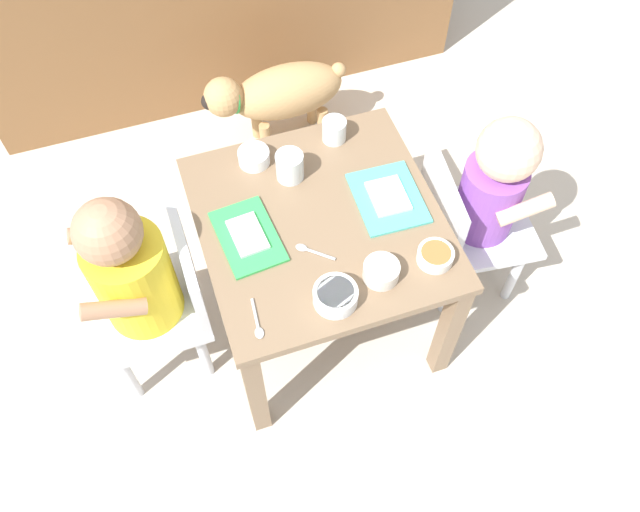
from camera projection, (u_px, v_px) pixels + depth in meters
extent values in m
plane|color=beige|center=(320.00, 310.00, 1.96)|extent=(7.00, 7.00, 0.00)
cube|color=#7A6047|center=(320.00, 223.00, 1.58)|extent=(0.57, 0.60, 0.03)
cube|color=#7A6047|center=(255.00, 391.00, 1.59)|extent=(0.04, 0.04, 0.43)
cube|color=#7A6047|center=(449.00, 329.00, 1.68)|extent=(0.04, 0.04, 0.43)
cube|color=#7A6047|center=(204.00, 221.00, 1.87)|extent=(0.04, 0.04, 0.43)
cube|color=#7A6047|center=(373.00, 176.00, 1.96)|extent=(0.04, 0.04, 0.43)
cube|color=silver|center=(148.00, 308.00, 1.67)|extent=(0.28, 0.28, 0.02)
cube|color=silver|center=(189.00, 270.00, 1.60)|extent=(0.02, 0.27, 0.22)
cylinder|color=yellow|center=(135.00, 280.00, 1.55)|extent=(0.19, 0.19, 0.27)
sphere|color=#A87A5B|center=(107.00, 232.00, 1.38)|extent=(0.15, 0.15, 0.15)
cylinder|color=silver|center=(116.00, 311.00, 1.82)|extent=(0.03, 0.03, 0.25)
cylinder|color=silver|center=(128.00, 375.00, 1.72)|extent=(0.03, 0.03, 0.25)
cylinder|color=silver|center=(187.00, 291.00, 1.85)|extent=(0.03, 0.03, 0.25)
cylinder|color=silver|center=(203.00, 352.00, 1.75)|extent=(0.03, 0.03, 0.25)
cylinder|color=#A87A5B|center=(99.00, 235.00, 1.54)|extent=(0.15, 0.04, 0.09)
cylinder|color=#A87A5B|center=(114.00, 309.00, 1.44)|extent=(0.15, 0.04, 0.09)
cube|color=silver|center=(479.00, 226.00, 1.81)|extent=(0.31, 0.31, 0.02)
cube|color=silver|center=(441.00, 207.00, 1.70)|extent=(0.05, 0.27, 0.22)
cylinder|color=purple|center=(488.00, 198.00, 1.71)|extent=(0.16, 0.16, 0.23)
sphere|color=beige|center=(509.00, 150.00, 1.56)|extent=(0.16, 0.16, 0.16)
cylinder|color=silver|center=(515.00, 274.00, 1.88)|extent=(0.03, 0.03, 0.25)
cylinder|color=silver|center=(490.00, 219.00, 1.99)|extent=(0.03, 0.03, 0.25)
cylinder|color=silver|center=(448.00, 287.00, 1.86)|extent=(0.03, 0.03, 0.25)
cylinder|color=silver|center=(427.00, 231.00, 1.97)|extent=(0.03, 0.03, 0.25)
cylinder|color=beige|center=(525.00, 209.00, 1.62)|extent=(0.15, 0.06, 0.09)
cylinder|color=beige|center=(499.00, 155.00, 1.72)|extent=(0.15, 0.06, 0.09)
ellipsoid|color=tan|center=(288.00, 91.00, 2.15)|extent=(0.38, 0.19, 0.17)
sphere|color=tan|center=(223.00, 97.00, 2.07)|extent=(0.13, 0.13, 0.13)
sphere|color=black|center=(210.00, 101.00, 2.07)|extent=(0.06, 0.06, 0.06)
torus|color=green|center=(235.00, 97.00, 2.09)|extent=(0.03, 0.11, 0.11)
sphere|color=tan|center=(338.00, 70.00, 2.15)|extent=(0.05, 0.05, 0.05)
cylinder|color=tan|center=(256.00, 120.00, 2.28)|extent=(0.04, 0.04, 0.15)
cylinder|color=tan|center=(266.00, 141.00, 2.23)|extent=(0.04, 0.04, 0.15)
cylinder|color=tan|center=(312.00, 105.00, 2.32)|extent=(0.04, 0.04, 0.15)
cylinder|color=tan|center=(322.00, 126.00, 2.26)|extent=(0.04, 0.04, 0.15)
cube|color=green|center=(248.00, 237.00, 1.54)|extent=(0.15, 0.21, 0.01)
cube|color=white|center=(247.00, 235.00, 1.53)|extent=(0.08, 0.12, 0.01)
cube|color=#4CC6BC|center=(388.00, 198.00, 1.60)|extent=(0.16, 0.20, 0.01)
cube|color=white|center=(388.00, 196.00, 1.60)|extent=(0.09, 0.11, 0.01)
cylinder|color=white|center=(334.00, 130.00, 1.69)|extent=(0.06, 0.06, 0.06)
cylinder|color=silver|center=(334.00, 134.00, 1.70)|extent=(0.05, 0.05, 0.03)
cylinder|color=white|center=(290.00, 166.00, 1.62)|extent=(0.07, 0.07, 0.07)
cylinder|color=silver|center=(290.00, 169.00, 1.63)|extent=(0.06, 0.06, 0.05)
cylinder|color=white|center=(335.00, 296.00, 1.44)|extent=(0.10, 0.10, 0.04)
cylinder|color=gold|center=(336.00, 292.00, 1.42)|extent=(0.08, 0.08, 0.01)
cylinder|color=white|center=(435.00, 256.00, 1.50)|extent=(0.08, 0.08, 0.03)
cylinder|color=#B26633|center=(436.00, 253.00, 1.49)|extent=(0.07, 0.07, 0.01)
cylinder|color=silver|center=(381.00, 271.00, 1.47)|extent=(0.08, 0.08, 0.04)
cylinder|color=#4C8C33|center=(382.00, 267.00, 1.45)|extent=(0.07, 0.07, 0.01)
cylinder|color=white|center=(254.00, 157.00, 1.66)|extent=(0.08, 0.08, 0.04)
cylinder|color=#4C8C33|center=(253.00, 153.00, 1.64)|extent=(0.07, 0.07, 0.01)
cylinder|color=silver|center=(320.00, 254.00, 1.52)|extent=(0.06, 0.05, 0.01)
ellipsoid|color=silver|center=(301.00, 248.00, 1.53)|extent=(0.03, 0.03, 0.01)
cylinder|color=silver|center=(255.00, 314.00, 1.43)|extent=(0.01, 0.08, 0.01)
ellipsoid|color=silver|center=(259.00, 333.00, 1.41)|extent=(0.02, 0.03, 0.01)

